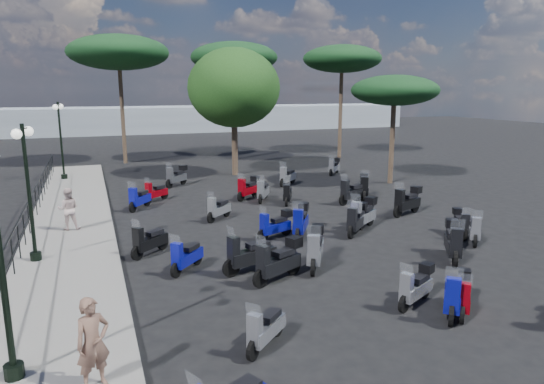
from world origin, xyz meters
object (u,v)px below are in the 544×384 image
object	(u,v)px
pedestrian_far	(68,209)
pine_3	(395,91)
scooter_25	(461,224)
scooter_20	(363,215)
scooter_11	(176,177)
scooter_22	(287,195)
scooter_27	(407,202)
pine_2	(119,53)
broadleaf_tree	(234,88)
scooter_19	(453,242)
scooter_6	(265,329)
lamp_post_1	(28,184)
scooter_15	(275,225)
pine_1	(342,59)
scooter_13	(416,287)
scooter_17	(248,189)
scooter_26	(474,230)
lamp_post_2	(61,135)
scooter_5	(139,199)
scooter_2	(186,257)
scooter_1	(250,255)
scooter_23	(287,177)
scooter_29	(334,167)
scooter_16	(263,192)
scooter_18	(463,295)
scooter_8	(315,249)
scooter_10	(218,209)
scooter_21	(352,193)
pine_0	(234,58)
scooter_14	(357,220)
woman	(93,343)
scooter_12	(452,295)
scooter_9	(301,222)
scooter_4	(156,192)

from	to	relation	value
pedestrian_far	pine_3	bearing A→B (deg)	-160.63
scooter_25	scooter_20	bearing A→B (deg)	-8.57
scooter_11	scooter_22	size ratio (longest dim) A/B	0.99
scooter_27	pine_3	world-z (taller)	pine_3
pine_2	pedestrian_far	bearing A→B (deg)	-100.54
broadleaf_tree	scooter_19	bearing A→B (deg)	-83.34
scooter_6	lamp_post_1	bearing A→B (deg)	-7.55
lamp_post_1	scooter_15	size ratio (longest dim) A/B	2.72
pine_1	pine_3	xyz separation A→B (m)	(-2.24, -10.05, -2.23)
scooter_13	scooter_25	bearing A→B (deg)	-77.18
scooter_17	scooter_26	distance (m)	10.46
lamp_post_2	scooter_15	bearing A→B (deg)	-50.02
scooter_5	scooter_20	xyz separation A→B (m)	(7.49, -6.10, 0.10)
lamp_post_1	pedestrian_far	bearing A→B (deg)	87.36
scooter_2	scooter_26	distance (m)	9.70
scooter_1	scooter_13	world-z (taller)	scooter_1
scooter_23	scooter_29	size ratio (longest dim) A/B	1.08
scooter_16	scooter_18	size ratio (longest dim) A/B	1.24
scooter_8	scooter_13	size ratio (longest dim) A/B	1.19
scooter_1	scooter_22	bearing A→B (deg)	-44.54
scooter_10	scooter_16	size ratio (longest dim) A/B	0.86
scooter_1	scooter_2	size ratio (longest dim) A/B	1.46
scooter_21	scooter_25	distance (m)	5.90
scooter_25	pine_0	xyz separation A→B (m)	(-1.95, 21.55, 6.91)
scooter_14	woman	bearing A→B (deg)	83.93
pine_1	woman	bearing A→B (deg)	-126.22
scooter_1	scooter_6	xyz separation A→B (m)	(-1.00, -4.06, -0.10)
scooter_1	scooter_29	xyz separation A→B (m)	(9.87, 13.57, -0.03)
pine_2	scooter_13	bearing A→B (deg)	-79.61
scooter_6	scooter_8	xyz separation A→B (m)	(2.93, 3.76, 0.15)
scooter_10	scooter_14	xyz separation A→B (m)	(4.18, -3.64, 0.08)
lamp_post_1	pine_3	size ratio (longest dim) A/B	0.69
scooter_16	pine_2	distance (m)	17.07
scooter_12	broadleaf_tree	size ratio (longest dim) A/B	0.18
scooter_9	scooter_27	world-z (taller)	scooter_27
scooter_8	scooter_20	xyz separation A→B (m)	(3.37, 2.93, -0.00)
scooter_15	scooter_29	size ratio (longest dim) A/B	1.16
scooter_4	scooter_22	world-z (taller)	scooter_22
scooter_6	pine_1	world-z (taller)	pine_1
scooter_9	scooter_29	world-z (taller)	scooter_9
scooter_18	scooter_25	world-z (taller)	scooter_25
scooter_15	scooter_20	bearing A→B (deg)	-112.82
scooter_29	broadleaf_tree	world-z (taller)	broadleaf_tree
scooter_8	scooter_13	distance (m)	3.36
pedestrian_far	scooter_2	world-z (taller)	pedestrian_far
scooter_10	scooter_19	size ratio (longest dim) A/B	0.78
lamp_post_2	scooter_27	size ratio (longest dim) A/B	2.44
scooter_6	scooter_17	distance (m)	13.65
scooter_1	scooter_21	xyz separation A→B (m)	(7.04, 6.47, -0.01)
scooter_12	scooter_8	bearing A→B (deg)	-26.07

